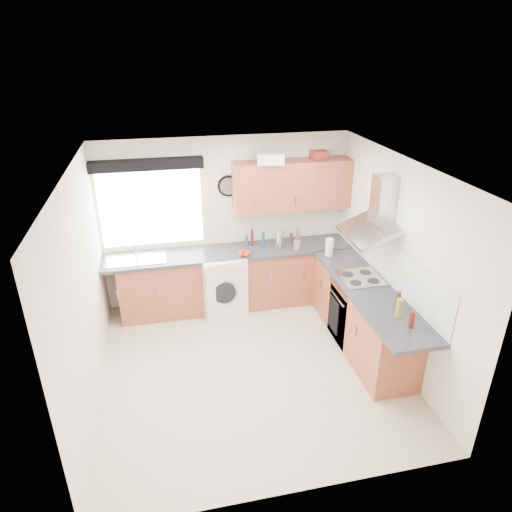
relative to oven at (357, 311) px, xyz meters
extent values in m
plane|color=beige|center=(-1.50, -0.30, -0.42)|extent=(3.60, 3.60, 0.00)
cube|color=white|center=(-1.50, -0.30, 2.08)|extent=(3.60, 3.60, 0.02)
cube|color=silver|center=(-1.50, 1.50, 0.82)|extent=(3.60, 0.02, 2.50)
cube|color=silver|center=(-1.50, -2.10, 0.82)|extent=(3.60, 0.02, 2.50)
cube|color=silver|center=(-3.30, -0.30, 0.82)|extent=(0.02, 3.60, 2.50)
cube|color=silver|center=(0.30, -0.30, 0.82)|extent=(0.02, 3.60, 2.50)
cube|color=silver|center=(-2.55, 1.49, 1.12)|extent=(1.40, 0.02, 1.10)
cube|color=black|center=(-2.55, 1.40, 1.76)|extent=(1.50, 0.18, 0.14)
cube|color=white|center=(0.29, 0.00, 0.75)|extent=(0.01, 3.00, 0.54)
cube|color=brown|center=(-1.60, 1.21, 0.01)|extent=(3.00, 0.58, 0.86)
cube|color=brown|center=(0.00, 1.20, 0.01)|extent=(0.60, 0.60, 0.86)
cube|color=brown|center=(0.01, -0.15, 0.01)|extent=(0.58, 2.10, 0.86)
cube|color=#29292D|center=(-1.50, 1.20, 0.46)|extent=(3.60, 0.62, 0.05)
cube|color=#29292D|center=(0.00, -0.30, 0.46)|extent=(0.62, 2.42, 0.05)
cube|color=black|center=(0.00, 0.00, 0.00)|extent=(0.56, 0.58, 0.85)
cube|color=#ACACAC|center=(0.00, 0.00, 0.49)|extent=(0.52, 0.52, 0.01)
cube|color=brown|center=(-0.55, 1.32, 1.38)|extent=(1.70, 0.35, 0.70)
cube|color=silver|center=(-1.65, 1.10, 0.03)|extent=(0.70, 0.69, 0.90)
cylinder|color=black|center=(-1.45, 1.46, 1.37)|extent=(0.31, 0.04, 0.31)
cube|color=silver|center=(-0.90, 1.22, 1.80)|extent=(0.41, 0.33, 0.15)
cube|color=#AC302E|center=(-0.14, 1.42, 1.78)|extent=(0.25, 0.22, 0.10)
cylinder|color=slate|center=(-0.53, 1.05, 0.56)|extent=(0.11, 0.11, 0.14)
cylinder|color=silver|center=(-0.15, 0.75, 0.61)|extent=(0.12, 0.12, 0.25)
cylinder|color=navy|center=(-0.99, 1.23, 0.60)|extent=(0.05, 0.05, 0.22)
cylinder|color=navy|center=(-1.21, 1.37, 0.55)|extent=(0.04, 0.04, 0.14)
cylinder|color=gray|center=(-0.78, 1.13, 0.61)|extent=(0.07, 0.07, 0.24)
cylinder|color=#58271F|center=(-0.55, 1.28, 0.57)|extent=(0.05, 0.05, 0.16)
cylinder|color=#19517B|center=(-0.74, 1.19, 0.55)|extent=(0.05, 0.05, 0.14)
cylinder|color=#205A26|center=(-0.82, 1.09, 0.54)|extent=(0.05, 0.05, 0.10)
cylinder|color=#B8AC9D|center=(-0.48, 1.18, 0.61)|extent=(0.04, 0.04, 0.25)
cylinder|color=#A79039|center=(-0.69, 1.33, 0.59)|extent=(0.05, 0.05, 0.22)
cylinder|color=#581212|center=(-1.14, 1.32, 0.61)|extent=(0.04, 0.04, 0.25)
cylinder|color=#3D2D22|center=(0.10, -0.77, 0.59)|extent=(0.06, 0.06, 0.22)
cylinder|color=#4C1C10|center=(0.06, -1.14, 0.58)|extent=(0.06, 0.06, 0.20)
cylinder|color=olive|center=(0.02, -0.93, 0.60)|extent=(0.07, 0.07, 0.23)
camera|label=1|loc=(-2.41, -4.75, 3.23)|focal=32.00mm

